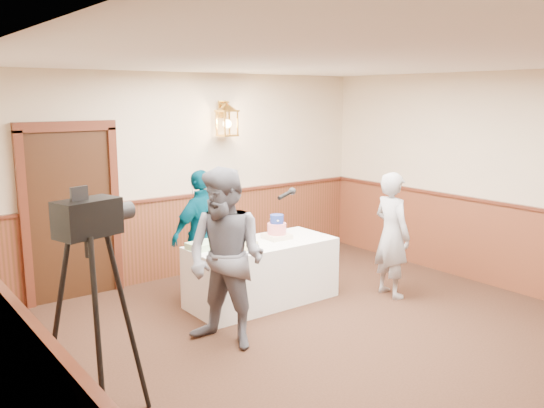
% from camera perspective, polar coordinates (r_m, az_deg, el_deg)
% --- Properties ---
extents(ground, '(7.00, 7.00, 0.00)m').
position_cam_1_polar(ground, '(5.74, 9.30, -15.12)').
color(ground, '#301C13').
rests_on(ground, ground).
extents(room_shell, '(6.02, 7.02, 2.81)m').
position_cam_1_polar(room_shell, '(5.54, 5.99, 0.61)').
color(room_shell, beige).
rests_on(room_shell, ground).
extents(display_table, '(1.80, 0.80, 0.75)m').
position_cam_1_polar(display_table, '(7.04, -0.99, -6.78)').
color(display_table, white).
rests_on(display_table, ground).
extents(tiered_cake, '(0.30, 0.30, 0.30)m').
position_cam_1_polar(tiered_cake, '(7.09, 0.48, -2.51)').
color(tiered_cake, '#F4DFBE').
rests_on(tiered_cake, display_table).
extents(sheet_cake_yellow, '(0.43, 0.37, 0.08)m').
position_cam_1_polar(sheet_cake_yellow, '(6.64, -3.39, -4.15)').
color(sheet_cake_yellow, '#D9D781').
rests_on(sheet_cake_yellow, display_table).
extents(sheet_cake_green, '(0.36, 0.30, 0.08)m').
position_cam_1_polar(sheet_cake_green, '(6.68, -6.87, -4.11)').
color(sheet_cake_green, '#A0DE9C').
rests_on(sheet_cake_green, display_table).
extents(interviewer, '(1.62, 1.08, 1.81)m').
position_cam_1_polar(interviewer, '(5.71, -4.56, -5.43)').
color(interviewer, slate).
rests_on(interviewer, ground).
extents(baker, '(0.45, 0.62, 1.57)m').
position_cam_1_polar(baker, '(7.31, 11.79, -3.00)').
color(baker, '#98999E').
rests_on(baker, ground).
extents(assistant_p, '(0.99, 0.53, 1.61)m').
position_cam_1_polar(assistant_p, '(7.13, -6.77, -3.03)').
color(assistant_p, '#003B4F').
rests_on(assistant_p, ground).
extents(tv_camera_rig, '(0.70, 0.65, 1.78)m').
position_cam_1_polar(tv_camera_rig, '(4.45, -17.17, -12.09)').
color(tv_camera_rig, black).
rests_on(tv_camera_rig, ground).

